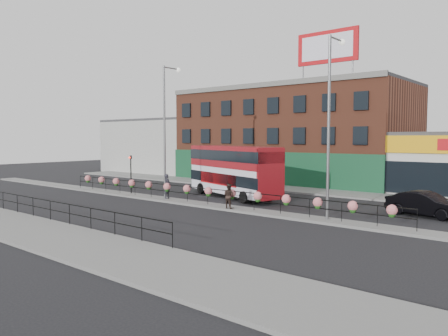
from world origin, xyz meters
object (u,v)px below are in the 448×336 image
Objects in this scene: pedestrian_a at (167,186)px; lamp_column_east at (331,111)px; pedestrian_b at (229,196)px; double_decker_bus at (233,166)px; lamp_column_west at (167,120)px; car at (426,204)px.

lamp_column_east reaches higher than pedestrian_a.
pedestrian_a reaches higher than pedestrian_b.
lamp_column_west is at bearing -125.44° from double_decker_bus.
lamp_column_east is at bearing -22.53° from double_decker_bus.
pedestrian_b is at bearing 130.80° from car.
lamp_column_west is at bearing 29.89° from pedestrian_a.
car is 2.56× the size of pedestrian_a.
double_decker_bus is 5.58m from pedestrian_a.
pedestrian_a is 5.08m from lamp_column_west.
car is at bearing -146.15° from pedestrian_b.
double_decker_bus reaches higher than pedestrian_a.
car is 18.10m from pedestrian_a.
lamp_column_west is 13.65m from lamp_column_east.
car is 2.95× the size of pedestrian_b.
double_decker_bus is 1.00× the size of lamp_column_east.
car is 19.03m from lamp_column_west.
lamp_column_west is (-6.85, 0.87, 5.19)m from pedestrian_b.
lamp_column_east is at bearing -168.49° from pedestrian_b.
double_decker_bus reaches higher than car.
lamp_column_east is (6.80, 0.83, 5.36)m from pedestrian_b.
lamp_column_east is at bearing -102.38° from pedestrian_a.
lamp_column_west reaches higher than double_decker_bus.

